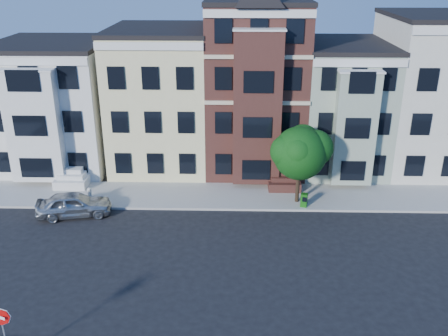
{
  "coord_description": "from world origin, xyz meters",
  "views": [
    {
      "loc": [
        -1.39,
        -22.16,
        14.58
      ],
      "look_at": [
        -2.02,
        2.95,
        4.2
      ],
      "focal_mm": 40.0,
      "sensor_mm": 36.0,
      "label": 1
    }
  ],
  "objects_px": {
    "newspaper_box": "(304,200)",
    "stop_sign": "(4,332)",
    "fire_hydrant": "(90,196)",
    "street_tree": "(299,157)",
    "parked_car": "(74,204)"
  },
  "relations": [
    {
      "from": "street_tree",
      "to": "parked_car",
      "type": "relative_size",
      "value": 1.38
    },
    {
      "from": "street_tree",
      "to": "fire_hydrant",
      "type": "xyz_separation_m",
      "value": [
        -13.46,
        -0.38,
        -2.73
      ]
    },
    {
      "from": "street_tree",
      "to": "fire_hydrant",
      "type": "distance_m",
      "value": 13.73
    },
    {
      "from": "street_tree",
      "to": "parked_car",
      "type": "xyz_separation_m",
      "value": [
        -13.97,
        -2.04,
        -2.5
      ]
    },
    {
      "from": "newspaper_box",
      "to": "parked_car",
      "type": "bearing_deg",
      "value": -157.22
    },
    {
      "from": "street_tree",
      "to": "newspaper_box",
      "type": "height_order",
      "value": "street_tree"
    },
    {
      "from": "street_tree",
      "to": "parked_car",
      "type": "height_order",
      "value": "street_tree"
    },
    {
      "from": "newspaper_box",
      "to": "stop_sign",
      "type": "bearing_deg",
      "value": -116.25
    },
    {
      "from": "street_tree",
      "to": "stop_sign",
      "type": "bearing_deg",
      "value": -131.53
    },
    {
      "from": "newspaper_box",
      "to": "stop_sign",
      "type": "distance_m",
      "value": 19.0
    },
    {
      "from": "newspaper_box",
      "to": "street_tree",
      "type": "bearing_deg",
      "value": 133.54
    },
    {
      "from": "parked_car",
      "to": "fire_hydrant",
      "type": "height_order",
      "value": "parked_car"
    },
    {
      "from": "fire_hydrant",
      "to": "stop_sign",
      "type": "xyz_separation_m",
      "value": [
        0.68,
        -14.05,
        1.03
      ]
    },
    {
      "from": "street_tree",
      "to": "newspaper_box",
      "type": "relative_size",
      "value": 6.95
    },
    {
      "from": "fire_hydrant",
      "to": "stop_sign",
      "type": "relative_size",
      "value": 0.27
    }
  ]
}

